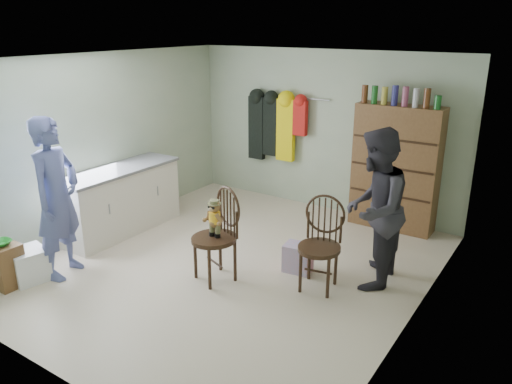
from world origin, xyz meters
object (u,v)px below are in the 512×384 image
Objects in this scene: chair_front at (218,228)px; dresser at (396,167)px; counter at (120,200)px; chair_far at (321,240)px.

dresser is (1.16, 2.65, 0.27)m from chair_front.
counter is 0.90× the size of dresser.
dresser is (3.20, 2.30, 0.45)m from counter.
chair_front is at bearing -165.67° from chair_far.
chair_far is at bearing 46.00° from chair_front.
chair_front is 1.18m from chair_far.
chair_far is at bearing 2.57° from counter.
counter is 2.08m from chair_front.
counter is 1.67× the size of chair_front.
chair_far is (1.07, 0.49, -0.07)m from chair_front.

